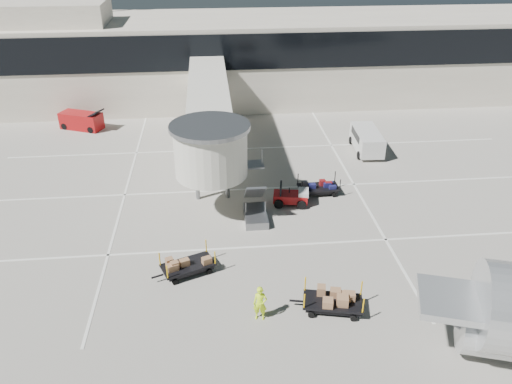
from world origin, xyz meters
TOP-DOWN VIEW (x-y plane):
  - ground at (0.00, 0.00)m, footprint 140.00×140.00m
  - lane_markings at (-0.67, 9.33)m, footprint 40.00×30.00m
  - terminal at (-0.35, 29.94)m, footprint 64.00×12.11m
  - jet_bridge at (-3.97, 12.26)m, footprint 5.70×20.40m
  - baggage_tug at (1.13, 6.69)m, footprint 2.42×1.78m
  - suitcase_cart at (3.10, 7.89)m, footprint 3.39×1.49m
  - box_cart_near at (1.49, -3.57)m, footprint 3.55×1.98m
  - box_cart_far at (-5.49, -0.07)m, footprint 3.39×2.29m
  - ground_worker at (-2.03, -3.82)m, footprint 0.73×0.55m
  - minivan at (8.51, 14.72)m, footprint 2.21×4.63m
  - belt_loader at (-15.39, 21.90)m, footprint 4.22×2.92m

SIDE VIEW (x-z plane):
  - ground at x=0.00m, z-range 0.00..0.00m
  - lane_markings at x=-0.67m, z-range 0.00..0.02m
  - suitcase_cart at x=3.10m, z-range -0.19..1.13m
  - box_cart_far at x=-5.49m, z-range -0.15..1.17m
  - box_cart_near at x=1.49m, z-range -0.16..1.20m
  - baggage_tug at x=1.13m, z-range -0.20..1.28m
  - belt_loader at x=-15.39m, z-range -0.23..1.68m
  - ground_worker at x=-2.03m, z-range 0.00..1.80m
  - minivan at x=8.51m, z-range 0.17..1.89m
  - terminal at x=-0.35m, z-range -3.49..11.71m
  - jet_bridge at x=-3.97m, z-range 1.27..7.30m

